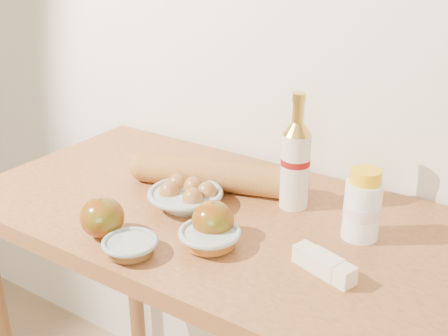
{
  "coord_description": "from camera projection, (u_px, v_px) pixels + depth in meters",
  "views": [
    {
      "loc": [
        0.58,
        0.28,
        1.47
      ],
      "look_at": [
        0.0,
        1.15,
        1.02
      ],
      "focal_mm": 45.0,
      "sensor_mm": 36.0,
      "label": 1
    }
  ],
  "objects": [
    {
      "name": "baguette",
      "position": [
        216.0,
        175.0,
        1.31
      ],
      "size": [
        0.44,
        0.2,
        0.07
      ],
      "rotation": [
        0.0,
        0.0,
        0.3
      ],
      "color": "#B57837",
      "rests_on": "table"
    },
    {
      "name": "sugar_bowl",
      "position": [
        130.0,
        246.0,
        1.06
      ],
      "size": [
        0.14,
        0.14,
        0.03
      ],
      "rotation": [
        0.0,
        0.0,
        -0.41
      ],
      "color": "gray",
      "rests_on": "table"
    },
    {
      "name": "back_wall",
      "position": [
        310.0,
        6.0,
        1.3
      ],
      "size": [
        3.5,
        0.02,
        2.6
      ],
      "primitive_type": "cube",
      "color": "silver",
      "rests_on": "ground"
    },
    {
      "name": "butter_stick",
      "position": [
        324.0,
        264.0,
        1.0
      ],
      "size": [
        0.13,
        0.07,
        0.04
      ],
      "rotation": [
        0.0,
        0.0,
        -0.3
      ],
      "color": "beige",
      "rests_on": "table"
    },
    {
      "name": "bourbon_bottle",
      "position": [
        296.0,
        162.0,
        1.2
      ],
      "size": [
        0.07,
        0.07,
        0.26
      ],
      "rotation": [
        0.0,
        0.0,
        0.07
      ],
      "color": "beige",
      "rests_on": "table"
    },
    {
      "name": "apple_redgreen_front",
      "position": [
        102.0,
        217.0,
        1.11
      ],
      "size": [
        0.11,
        0.11,
        0.08
      ],
      "rotation": [
        0.0,
        0.0,
        0.32
      ],
      "color": "maroon",
      "rests_on": "table"
    },
    {
      "name": "egg_bowl",
      "position": [
        186.0,
        196.0,
        1.23
      ],
      "size": [
        0.17,
        0.17,
        0.06
      ],
      "rotation": [
        0.0,
        0.0,
        0.03
      ],
      "color": "#95A29E",
      "rests_on": "table"
    },
    {
      "name": "cream_bottle",
      "position": [
        362.0,
        206.0,
        1.1
      ],
      "size": [
        0.09,
        0.09,
        0.15
      ],
      "rotation": [
        0.0,
        0.0,
        -0.34
      ],
      "color": "white",
      "rests_on": "table"
    },
    {
      "name": "apple_redgreen_right",
      "position": [
        213.0,
        220.0,
        1.1
      ],
      "size": [
        0.1,
        0.1,
        0.08
      ],
      "rotation": [
        0.0,
        0.0,
        0.21
      ],
      "color": "#940C08",
      "rests_on": "table"
    },
    {
      "name": "table",
      "position": [
        231.0,
        263.0,
        1.26
      ],
      "size": [
        1.2,
        0.6,
        0.9
      ],
      "color": "#A66635",
      "rests_on": "ground"
    },
    {
      "name": "syrup_bowl",
      "position": [
        210.0,
        237.0,
        1.08
      ],
      "size": [
        0.15,
        0.15,
        0.04
      ],
      "rotation": [
        0.0,
        0.0,
        0.31
      ],
      "color": "#9AA8A1",
      "rests_on": "table"
    }
  ]
}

